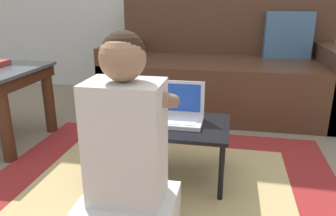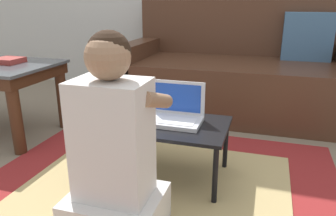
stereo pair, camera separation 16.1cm
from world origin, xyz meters
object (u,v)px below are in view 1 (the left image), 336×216
object	(u,v)px
laptop_desk	(165,128)
laptop	(175,115)
computer_mouse	(127,120)
couch	(223,73)
person_seated	(127,157)

from	to	relation	value
laptop_desk	laptop	size ratio (longest dim) A/B	2.28
computer_mouse	laptop	bearing A→B (deg)	18.34
couch	computer_mouse	xyz separation A→B (m)	(-0.41, -1.26, 0.02)
couch	person_seated	xyz separation A→B (m)	(-0.28, -1.67, 0.03)
laptop	person_seated	world-z (taller)	person_seated
computer_mouse	person_seated	distance (m)	0.42
laptop_desk	computer_mouse	xyz separation A→B (m)	(-0.17, -0.05, 0.05)
couch	person_seated	bearing A→B (deg)	-99.52
couch	laptop	distance (m)	1.21
laptop_desk	laptop	distance (m)	0.08
laptop_desk	person_seated	size ratio (longest dim) A/B	0.81
couch	laptop_desk	bearing A→B (deg)	-101.06
couch	laptop_desk	world-z (taller)	couch
laptop_desk	computer_mouse	bearing A→B (deg)	-164.45
couch	computer_mouse	bearing A→B (deg)	-108.00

